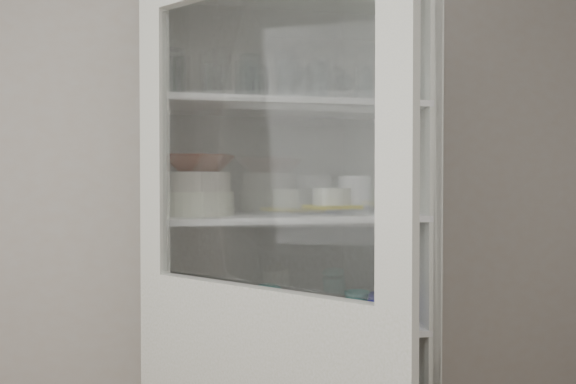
{
  "coord_description": "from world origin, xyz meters",
  "views": [
    {
      "loc": [
        -0.21,
        -0.75,
        1.38
      ],
      "look_at": [
        0.2,
        1.27,
        1.34
      ],
      "focal_mm": 35.0,
      "sensor_mm": 36.0,
      "label": 1
    }
  ],
  "objects_px": {
    "plate_stack_back": "(198,204)",
    "yellow_trivet": "(332,207)",
    "plate_stack_front": "(200,203)",
    "grey_bowl_stack": "(354,194)",
    "glass_platter": "(332,211)",
    "white_ramekin": "(332,197)",
    "goblet_0": "(175,84)",
    "mug_teal": "(357,304)",
    "mug_blue": "(386,308)",
    "cupboard_door": "(257,372)",
    "terracotta_bowl": "(200,164)",
    "pantry_cabinet": "(285,297)",
    "teal_jar": "(268,305)",
    "goblet_1": "(295,88)",
    "cream_bowl": "(200,182)",
    "mug_white": "(339,315)",
    "white_canister": "(197,305)",
    "goblet_2": "(345,90)",
    "goblet_3": "(337,87)",
    "measuring_cups": "(251,321)"
  },
  "relations": [
    {
      "from": "plate_stack_front",
      "to": "glass_platter",
      "type": "height_order",
      "value": "plate_stack_front"
    },
    {
      "from": "cupboard_door",
      "to": "measuring_cups",
      "type": "distance_m",
      "value": 0.51
    },
    {
      "from": "cream_bowl",
      "to": "white_ramekin",
      "type": "distance_m",
      "value": 0.5
    },
    {
      "from": "mug_blue",
      "to": "mug_teal",
      "type": "relative_size",
      "value": 1.32
    },
    {
      "from": "goblet_1",
      "to": "teal_jar",
      "type": "height_order",
      "value": "goblet_1"
    },
    {
      "from": "white_ramekin",
      "to": "teal_jar",
      "type": "height_order",
      "value": "white_ramekin"
    },
    {
      "from": "cupboard_door",
      "to": "terracotta_bowl",
      "type": "distance_m",
      "value": 0.78
    },
    {
      "from": "cream_bowl",
      "to": "grey_bowl_stack",
      "type": "distance_m",
      "value": 0.59
    },
    {
      "from": "mug_blue",
      "to": "teal_jar",
      "type": "distance_m",
      "value": 0.44
    },
    {
      "from": "pantry_cabinet",
      "to": "mug_teal",
      "type": "xyz_separation_m",
      "value": [
        0.28,
        -0.03,
        -0.03
      ]
    },
    {
      "from": "plate_stack_front",
      "to": "mug_blue",
      "type": "bearing_deg",
      "value": -4.45
    },
    {
      "from": "plate_stack_back",
      "to": "white_canister",
      "type": "relative_size",
      "value": 1.37
    },
    {
      "from": "yellow_trivet",
      "to": "mug_white",
      "type": "height_order",
      "value": "yellow_trivet"
    },
    {
      "from": "goblet_0",
      "to": "plate_stack_back",
      "type": "xyz_separation_m",
      "value": [
        0.08,
        0.01,
        -0.44
      ]
    },
    {
      "from": "yellow_trivet",
      "to": "mug_blue",
      "type": "bearing_deg",
      "value": -28.07
    },
    {
      "from": "plate_stack_front",
      "to": "grey_bowl_stack",
      "type": "xyz_separation_m",
      "value": [
        0.59,
        0.05,
        0.03
      ]
    },
    {
      "from": "glass_platter",
      "to": "teal_jar",
      "type": "bearing_deg",
      "value": 177.1
    },
    {
      "from": "pantry_cabinet",
      "to": "teal_jar",
      "type": "xyz_separation_m",
      "value": [
        -0.07,
        -0.04,
        -0.02
      ]
    },
    {
      "from": "cupboard_door",
      "to": "plate_stack_back",
      "type": "xyz_separation_m",
      "value": [
        -0.13,
        0.65,
        0.42
      ]
    },
    {
      "from": "cupboard_door",
      "to": "plate_stack_back",
      "type": "relative_size",
      "value": 10.14
    },
    {
      "from": "yellow_trivet",
      "to": "white_ramekin",
      "type": "bearing_deg",
      "value": 0.0
    },
    {
      "from": "goblet_0",
      "to": "mug_teal",
      "type": "xyz_separation_m",
      "value": [
        0.69,
        -0.05,
        -0.83
      ]
    },
    {
      "from": "mug_white",
      "to": "white_ramekin",
      "type": "bearing_deg",
      "value": 96.92
    },
    {
      "from": "white_canister",
      "to": "plate_stack_front",
      "type": "bearing_deg",
      "value": -79.78
    },
    {
      "from": "white_ramekin",
      "to": "pantry_cabinet",
      "type": "bearing_deg",
      "value": 162.44
    },
    {
      "from": "cupboard_door",
      "to": "goblet_1",
      "type": "height_order",
      "value": "cupboard_door"
    },
    {
      "from": "goblet_0",
      "to": "mug_blue",
      "type": "xyz_separation_m",
      "value": [
        0.76,
        -0.17,
        -0.83
      ]
    },
    {
      "from": "goblet_2",
      "to": "glass_platter",
      "type": "bearing_deg",
      "value": -127.05
    },
    {
      "from": "yellow_trivet",
      "to": "white_canister",
      "type": "xyz_separation_m",
      "value": [
        -0.51,
        0.01,
        -0.35
      ]
    },
    {
      "from": "plate_stack_front",
      "to": "cream_bowl",
      "type": "xyz_separation_m",
      "value": [
        0.0,
        0.0,
        0.08
      ]
    },
    {
      "from": "goblet_3",
      "to": "measuring_cups",
      "type": "relative_size",
      "value": 1.77
    },
    {
      "from": "mug_white",
      "to": "cupboard_door",
      "type": "bearing_deg",
      "value": -116.94
    },
    {
      "from": "cupboard_door",
      "to": "goblet_0",
      "type": "xyz_separation_m",
      "value": [
        -0.21,
        0.64,
        0.87
      ]
    },
    {
      "from": "goblet_3",
      "to": "mug_blue",
      "type": "xyz_separation_m",
      "value": [
        0.13,
        -0.18,
        -0.84
      ]
    },
    {
      "from": "goblet_1",
      "to": "goblet_3",
      "type": "xyz_separation_m",
      "value": [
        0.17,
        0.0,
        0.01
      ]
    },
    {
      "from": "cupboard_door",
      "to": "goblet_3",
      "type": "relative_size",
      "value": 11.21
    },
    {
      "from": "yellow_trivet",
      "to": "goblet_0",
      "type": "bearing_deg",
      "value": 173.0
    },
    {
      "from": "yellow_trivet",
      "to": "white_canister",
      "type": "bearing_deg",
      "value": 178.41
    },
    {
      "from": "cupboard_door",
      "to": "grey_bowl_stack",
      "type": "distance_m",
      "value": 0.87
    },
    {
      "from": "pantry_cabinet",
      "to": "cupboard_door",
      "type": "xyz_separation_m",
      "value": [
        -0.2,
        -0.62,
        -0.07
      ]
    },
    {
      "from": "goblet_1",
      "to": "terracotta_bowl",
      "type": "relative_size",
      "value": 0.64
    },
    {
      "from": "terracotta_bowl",
      "to": "teal_jar",
      "type": "height_order",
      "value": "terracotta_bowl"
    },
    {
      "from": "mug_teal",
      "to": "mug_blue",
      "type": "bearing_deg",
      "value": -55.25
    },
    {
      "from": "plate_stack_back",
      "to": "yellow_trivet",
      "type": "xyz_separation_m",
      "value": [
        0.5,
        -0.08,
        -0.01
      ]
    },
    {
      "from": "goblet_1",
      "to": "goblet_0",
      "type": "bearing_deg",
      "value": -178.3
    },
    {
      "from": "yellow_trivet",
      "to": "grey_bowl_stack",
      "type": "height_order",
      "value": "grey_bowl_stack"
    },
    {
      "from": "cream_bowl",
      "to": "mug_teal",
      "type": "distance_m",
      "value": 0.77
    },
    {
      "from": "cream_bowl",
      "to": "measuring_cups",
      "type": "xyz_separation_m",
      "value": [
        0.18,
        -0.01,
        -0.5
      ]
    },
    {
      "from": "glass_platter",
      "to": "white_ramekin",
      "type": "bearing_deg",
      "value": 0.0
    },
    {
      "from": "pantry_cabinet",
      "to": "goblet_1",
      "type": "relative_size",
      "value": 13.33
    }
  ]
}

